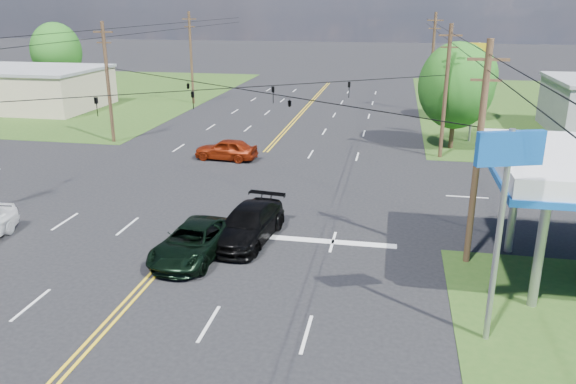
% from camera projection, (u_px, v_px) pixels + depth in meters
% --- Properties ---
extents(ground, '(280.00, 280.00, 0.00)m').
position_uv_depth(ground, '(237.00, 184.00, 35.38)').
color(ground, black).
rests_on(ground, ground).
extents(grass_nw, '(46.00, 48.00, 0.03)m').
position_uv_depth(grass_nw, '(40.00, 93.00, 71.40)').
color(grass_nw, '#254716').
rests_on(grass_nw, ground).
extents(stop_bar, '(10.00, 0.50, 0.02)m').
position_uv_depth(stop_bar, '(292.00, 239.00, 27.04)').
color(stop_bar, silver).
rests_on(stop_bar, ground).
extents(retail_nw, '(16.00, 11.00, 4.00)m').
position_uv_depth(retail_nw, '(24.00, 89.00, 60.57)').
color(retail_nw, tan).
rests_on(retail_nw, ground).
extents(pole_se, '(1.60, 0.28, 9.50)m').
position_uv_depth(pole_se, '(478.00, 153.00, 23.11)').
color(pole_se, '#41321B').
rests_on(pole_se, ground).
extents(pole_nw, '(1.60, 0.28, 9.50)m').
position_uv_depth(pole_nw, '(108.00, 81.00, 44.51)').
color(pole_nw, '#41321B').
rests_on(pole_nw, ground).
extents(pole_ne, '(1.60, 0.28, 9.50)m').
position_uv_depth(pole_ne, '(446.00, 90.00, 39.87)').
color(pole_ne, '#41321B').
rests_on(pole_ne, ground).
extents(pole_left_far, '(1.60, 0.28, 10.00)m').
position_uv_depth(pole_left_far, '(191.00, 57.00, 62.11)').
color(pole_left_far, '#41321B').
rests_on(pole_left_far, ground).
extents(pole_right_far, '(1.60, 0.28, 10.00)m').
position_uv_depth(pole_right_far, '(432.00, 61.00, 57.48)').
color(pole_right_far, '#41321B').
rests_on(pole_right_far, ground).
extents(span_wire_signals, '(26.00, 18.00, 1.13)m').
position_uv_depth(span_wire_signals, '(234.00, 88.00, 33.47)').
color(span_wire_signals, black).
rests_on(span_wire_signals, ground).
extents(power_lines, '(26.04, 100.00, 0.64)m').
position_uv_depth(power_lines, '(222.00, 45.00, 30.77)').
color(power_lines, black).
rests_on(power_lines, ground).
extents(tree_right_a, '(5.70, 5.70, 8.18)m').
position_uv_depth(tree_right_a, '(456.00, 86.00, 42.50)').
color(tree_right_a, '#41321B').
rests_on(tree_right_a, ground).
extents(tree_right_b, '(4.94, 4.94, 7.09)m').
position_uv_depth(tree_right_b, '(471.00, 76.00, 53.44)').
color(tree_right_b, '#41321B').
rests_on(tree_right_b, ground).
extents(tree_far_l, '(6.08, 6.08, 8.72)m').
position_uv_depth(tree_far_l, '(56.00, 51.00, 69.22)').
color(tree_far_l, '#41321B').
rests_on(tree_far_l, ground).
extents(pickup_dkgreen, '(2.93, 5.55, 1.49)m').
position_uv_depth(pickup_dkgreen, '(193.00, 242.00, 24.86)').
color(pickup_dkgreen, black).
rests_on(pickup_dkgreen, ground).
extents(suv_black, '(2.97, 5.88, 1.64)m').
position_uv_depth(suv_black, '(248.00, 224.00, 26.67)').
color(suv_black, black).
rests_on(suv_black, ground).
extents(sedan_red, '(4.64, 2.15, 1.54)m').
position_uv_depth(sedan_red, '(226.00, 149.00, 40.60)').
color(sedan_red, maroon).
rests_on(sedan_red, ground).
extents(polesign_se, '(2.09, 0.92, 7.23)m').
position_uv_depth(polesign_se, '(506.00, 181.00, 17.20)').
color(polesign_se, '#A5A5AA').
rests_on(polesign_se, ground).
extents(polesign_ne, '(2.15, 0.91, 7.93)m').
position_uv_depth(polesign_ne, '(477.00, 65.00, 44.27)').
color(polesign_ne, '#A5A5AA').
rests_on(polesign_ne, ground).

